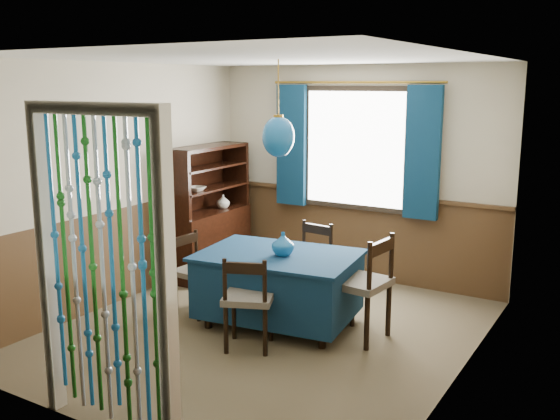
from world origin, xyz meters
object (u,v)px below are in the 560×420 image
Objects in this scene: chair_far at (309,261)px; chair_left at (195,271)px; dining_table at (278,283)px; chair_right at (363,284)px; bowl_shelf at (196,189)px; vase_table at (283,245)px; pendant_lamp at (278,136)px; vase_sideboard at (223,201)px; chair_near at (248,299)px; sideboard at (209,229)px.

chair_far reaches higher than chair_left.
dining_table is 1.63× the size of chair_right.
bowl_shelf is at bearing -138.37° from chair_left.
chair_far is at bearing -0.02° from bowl_shelf.
chair_far is 1.04× the size of chair_left.
bowl_shelf reaches higher than vase_table.
pendant_lamp is at bearing -24.32° from bowl_shelf.
pendant_lamp is 2.15m from vase_sideboard.
vase_sideboard is (0.00, 0.51, -0.22)m from bowl_shelf.
vase_table is at bearing -24.25° from bowl_shelf.
chair_right is at bearing 103.16° from chair_left.
chair_far is 1.05m from chair_right.
dining_table is 1.87× the size of chair_near.
sideboard is at bearing 148.65° from vase_table.
pendant_lamp reaches higher than vase_table.
vase_sideboard is at bearing -13.23° from chair_far.
sideboard is (-2.42, 0.87, 0.04)m from chair_right.
pendant_lamp reaches higher than vase_sideboard.
chair_near is at bearing 100.22° from chair_far.
bowl_shelf is at bearing 5.70° from chair_far.
pendant_lamp reaches higher than dining_table.
dining_table is 0.89m from chair_left.
chair_near is 1.05× the size of chair_left.
chair_far is 1.52m from pendant_lamp.
pendant_lamp is at bearing -32.44° from sideboard.
chair_near is at bearing -83.86° from pendant_lamp.
vase_sideboard is at bearing -150.22° from chair_left.
sideboard is 2.25m from pendant_lamp.
dining_table is at bearing 103.08° from chair_right.
chair_right is (1.71, 0.26, 0.08)m from chair_left.
sideboard is (-1.65, 1.59, 0.10)m from chair_near.
vase_sideboard is (-1.49, 0.51, 0.42)m from chair_far.
chair_near is 1.31m from chair_far.
dining_table is 0.84m from chair_right.
chair_right is 2.62m from vase_sideboard.
chair_far is 3.76× the size of bowl_shelf.
sideboard is at bearing 76.03° from chair_right.
vase_table is at bearing 103.94° from chair_far.
bowl_shelf is (-1.49, 0.00, 0.65)m from chair_far.
chair_near reaches higher than dining_table.
sideboard is at bearing 148.30° from pendant_lamp.
chair_right is 0.83m from vase_table.
chair_right is 5.23× the size of vase_sideboard.
bowl_shelf is (-0.64, 0.85, 0.66)m from chair_left.
chair_far is 1.58m from sideboard.
bowl_shelf is at bearing -79.09° from sideboard.
chair_right is at bearing -0.16° from dining_table.
sideboard is (-0.70, 1.14, 0.12)m from chair_left.
chair_left is 0.93× the size of pendant_lamp.
chair_right is (0.83, 0.10, 0.10)m from dining_table.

